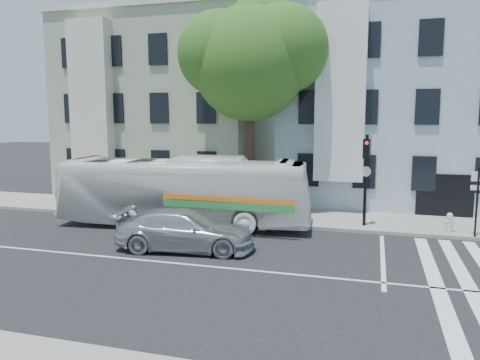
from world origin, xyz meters
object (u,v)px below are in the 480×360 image
at_px(traffic_signal, 366,169).
at_px(bus, 184,191).
at_px(fire_hydrant, 449,222).
at_px(sedan, 185,230).

bearing_deg(traffic_signal, bus, -154.46).
bearing_deg(traffic_signal, fire_hydrant, 12.90).
height_order(bus, sedan, bus).
relative_size(bus, traffic_signal, 2.73).
relative_size(bus, fire_hydrant, 13.88).
height_order(sedan, fire_hydrant, sedan).
xyz_separation_m(sedan, traffic_signal, (6.35, 5.14, 1.94)).
xyz_separation_m(bus, traffic_signal, (7.89, 1.56, 1.11)).
xyz_separation_m(traffic_signal, fire_hydrant, (3.46, -0.09, -2.13)).
height_order(sedan, traffic_signal, traffic_signal).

